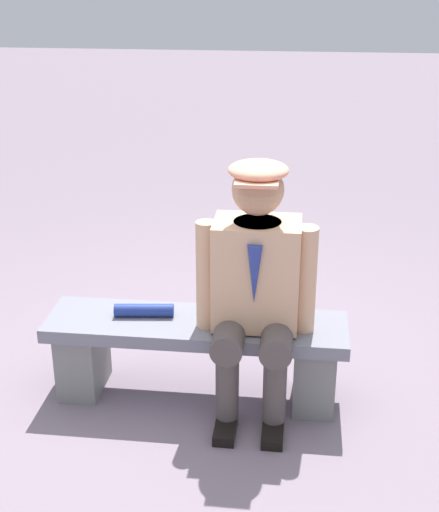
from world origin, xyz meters
TOP-DOWN VIEW (x-y plane):
  - ground_plane at (0.00, 0.00)m, footprint 30.00×30.00m
  - bench at (0.00, 0.00)m, footprint 1.48×0.39m
  - seated_man at (-0.29, 0.05)m, footprint 0.57×0.55m
  - rolled_magazine at (0.26, -0.02)m, footprint 0.30×0.10m

SIDE VIEW (x-z plane):
  - ground_plane at x=0.00m, z-range 0.00..0.00m
  - bench at x=0.00m, z-range 0.06..0.49m
  - rolled_magazine at x=0.26m, z-range 0.43..0.49m
  - seated_man at x=-0.29m, z-range 0.06..1.30m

